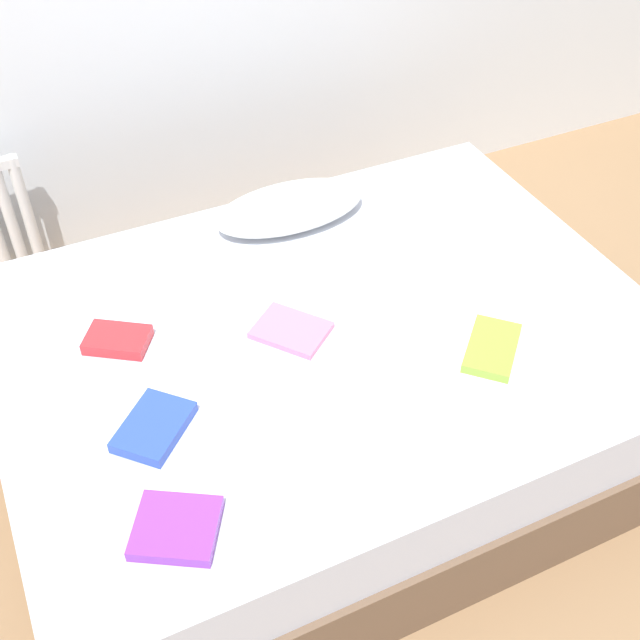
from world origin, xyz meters
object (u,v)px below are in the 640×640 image
(textbook_purple, at_px, (176,528))
(textbook_white, at_px, (451,279))
(textbook_lime, at_px, (492,348))
(textbook_pink, at_px, (291,330))
(pillow, at_px, (290,207))
(textbook_red, at_px, (118,340))
(bed, at_px, (327,383))
(textbook_blue, at_px, (154,427))

(textbook_purple, relative_size, textbook_white, 1.09)
(textbook_purple, xyz_separation_m, textbook_lime, (1.01, 0.19, -0.00))
(textbook_pink, bearing_deg, textbook_white, 50.27)
(pillow, bearing_deg, textbook_red, -152.95)
(textbook_purple, distance_m, textbook_lime, 1.03)
(pillow, bearing_deg, bed, -102.22)
(bed, bearing_deg, textbook_red, 162.43)
(textbook_pink, xyz_separation_m, textbook_blue, (-0.48, -0.19, 0.01))
(bed, xyz_separation_m, textbook_lime, (0.38, -0.30, 0.27))
(pillow, relative_size, textbook_white, 3.05)
(pillow, height_order, textbook_blue, pillow)
(bed, distance_m, textbook_red, 0.68)
(textbook_white, relative_size, textbook_red, 0.99)
(pillow, xyz_separation_m, textbook_purple, (-0.75, -1.04, -0.04))
(pillow, relative_size, textbook_pink, 2.59)
(bed, height_order, textbook_red, textbook_red)
(pillow, relative_size, textbook_purple, 2.79)
(pillow, distance_m, textbook_white, 0.63)
(textbook_blue, relative_size, textbook_lime, 0.92)
(textbook_blue, bearing_deg, textbook_lime, -51.89)
(textbook_red, relative_size, textbook_lime, 0.79)
(textbook_purple, xyz_separation_m, textbook_red, (0.04, 0.68, 0.00))
(bed, relative_size, textbook_pink, 9.52)
(textbook_blue, height_order, textbook_lime, textbook_blue)
(bed, xyz_separation_m, textbook_red, (-0.59, 0.19, 0.27))
(bed, xyz_separation_m, textbook_purple, (-0.63, -0.49, 0.27))
(bed, xyz_separation_m, textbook_blue, (-0.59, -0.18, 0.27))
(textbook_white, height_order, textbook_red, textbook_white)
(textbook_purple, height_order, textbook_red, textbook_red)
(textbook_pink, relative_size, textbook_lime, 0.92)
(pillow, relative_size, textbook_red, 3.01)
(bed, distance_m, pillow, 0.64)
(textbook_pink, height_order, textbook_red, textbook_red)
(pillow, xyz_separation_m, textbook_white, (0.32, -0.55, -0.03))
(textbook_pink, distance_m, textbook_blue, 0.51)
(bed, relative_size, textbook_lime, 8.71)
(textbook_white, bearing_deg, textbook_purple, -145.00)
(textbook_red, distance_m, textbook_lime, 1.09)
(pillow, height_order, textbook_pink, pillow)
(pillow, bearing_deg, textbook_purple, -125.63)
(bed, xyz_separation_m, textbook_pink, (-0.11, 0.02, 0.26))
(textbook_blue, bearing_deg, textbook_red, 45.92)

